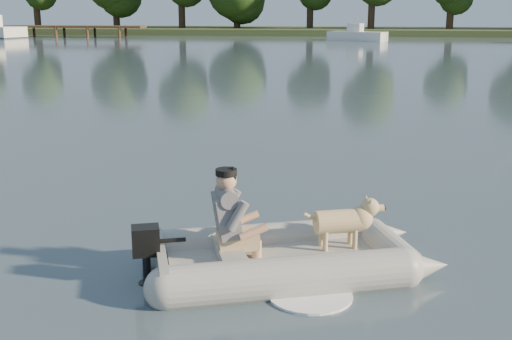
# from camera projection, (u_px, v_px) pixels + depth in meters

# --- Properties ---
(water) EXTENTS (160.00, 160.00, 0.00)m
(water) POSITION_uv_depth(u_px,v_px,m) (235.00, 299.00, 6.31)
(water) COLOR slate
(water) RESTS_ON ground
(shore_bank) EXTENTS (160.00, 12.00, 0.70)m
(shore_bank) POSITION_uv_depth(u_px,v_px,m) (333.00, 32.00, 65.78)
(shore_bank) COLOR #47512D
(shore_bank) RESTS_ON water
(dock) EXTENTS (18.00, 2.00, 1.04)m
(dock) POSITION_uv_depth(u_px,v_px,m) (50.00, 31.00, 59.42)
(dock) COLOR #4C331E
(dock) RESTS_ON water
(dinghy) EXTENTS (5.33, 4.73, 1.26)m
(dinghy) POSITION_uv_depth(u_px,v_px,m) (288.00, 225.00, 6.84)
(dinghy) COLOR #969691
(dinghy) RESTS_ON water
(man) EXTENTS (0.80, 0.75, 0.97)m
(man) POSITION_uv_depth(u_px,v_px,m) (228.00, 212.00, 6.72)
(man) COLOR slate
(man) RESTS_ON dinghy
(dog) EXTENTS (0.89, 0.56, 0.56)m
(dog) POSITION_uv_depth(u_px,v_px,m) (338.00, 225.00, 7.02)
(dog) COLOR tan
(dog) RESTS_ON dinghy
(outboard_motor) EXTENTS (0.44, 0.37, 0.71)m
(outboard_motor) POSITION_uv_depth(u_px,v_px,m) (146.00, 258.00, 6.61)
(outboard_motor) COLOR black
(outboard_motor) RESTS_ON dinghy
(motorboat) EXTENTS (5.24, 3.69, 2.07)m
(motorboat) POSITION_uv_depth(u_px,v_px,m) (357.00, 29.00, 52.79)
(motorboat) COLOR white
(motorboat) RESTS_ON water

